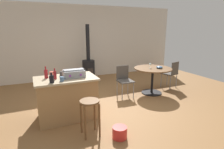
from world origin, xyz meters
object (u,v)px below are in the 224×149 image
(cup_1, at_px, (62,74))
(cup_0, at_px, (80,71))
(bottle_2, at_px, (52,79))
(kitchen_island, at_px, (67,98))
(cup_3, at_px, (62,79))
(wooden_stool, at_px, (90,110))
(dining_table, at_px, (153,74))
(cup_2, at_px, (52,74))
(wine_glass, at_px, (150,64))
(serving_bowl, at_px, (159,67))
(folding_chair_near, at_px, (171,72))
(plastic_bucket, at_px, (120,132))
(wood_stove, at_px, (89,67))
(bottle_0, at_px, (55,75))
(bottle_1, at_px, (46,74))
(toolbox, at_px, (74,74))
(folding_chair_far, at_px, (124,79))

(cup_1, bearing_deg, cup_0, -1.45)
(cup_0, bearing_deg, bottle_2, -144.96)
(kitchen_island, relative_size, cup_3, 11.05)
(wooden_stool, bearing_deg, kitchen_island, 106.42)
(dining_table, xyz_separation_m, cup_0, (-2.20, -0.34, 0.36))
(cup_2, distance_m, wine_glass, 2.75)
(cup_1, xyz_separation_m, wine_glass, (2.52, 0.35, -0.06))
(serving_bowl, bearing_deg, folding_chair_near, 22.10)
(dining_table, relative_size, cup_0, 9.32)
(folding_chair_near, distance_m, plastic_bucket, 3.32)
(folding_chair_near, distance_m, wood_stove, 2.84)
(bottle_0, bearing_deg, folding_chair_near, 11.22)
(cup_0, relative_size, cup_2, 0.97)
(bottle_1, relative_size, cup_3, 2.17)
(bottle_1, distance_m, cup_1, 0.34)
(toolbox, bearing_deg, wood_stove, 67.17)
(cup_1, xyz_separation_m, cup_3, (-0.07, -0.44, 0.00))
(bottle_2, distance_m, wine_glass, 2.90)
(cup_0, bearing_deg, serving_bowl, 5.09)
(folding_chair_near, xyz_separation_m, bottle_2, (-3.71, -0.96, 0.45))
(serving_bowl, bearing_deg, plastic_bucket, -142.48)
(wood_stove, bearing_deg, cup_3, -116.15)
(wood_stove, distance_m, cup_0, 2.56)
(dining_table, height_order, bottle_0, bottle_0)
(folding_chair_far, relative_size, wood_stove, 0.43)
(folding_chair_near, bearing_deg, plastic_bucket, -146.03)
(bottle_0, bearing_deg, wine_glass, 12.15)
(serving_bowl, relative_size, plastic_bucket, 0.69)
(folding_chair_far, height_order, toolbox, toolbox)
(bottle_2, relative_size, wine_glass, 1.38)
(serving_bowl, bearing_deg, wooden_stool, -153.22)
(kitchen_island, height_order, dining_table, kitchen_island)
(cup_2, bearing_deg, wine_glass, 7.27)
(wooden_stool, distance_m, bottle_1, 1.23)
(folding_chair_far, height_order, bottle_0, bottle_0)
(bottle_2, bearing_deg, cup_3, 9.34)
(dining_table, xyz_separation_m, wood_stove, (-1.31, 2.02, -0.07))
(folding_chair_far, bearing_deg, bottle_2, -155.67)
(dining_table, distance_m, folding_chair_near, 0.86)
(bottle_2, relative_size, cup_0, 1.72)
(kitchen_island, bearing_deg, folding_chair_far, 20.63)
(cup_2, xyz_separation_m, cup_3, (0.14, -0.44, -0.01))
(dining_table, distance_m, cup_1, 2.65)
(folding_chair_near, bearing_deg, cup_3, -165.20)
(wood_stove, relative_size, bottle_2, 10.13)
(bottle_1, relative_size, cup_0, 2.11)
(kitchen_island, xyz_separation_m, cup_2, (-0.25, 0.21, 0.49))
(cup_0, bearing_deg, cup_2, 179.06)
(wood_stove, xyz_separation_m, serving_bowl, (1.44, -2.15, 0.28))
(dining_table, distance_m, serving_bowl, 0.28)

